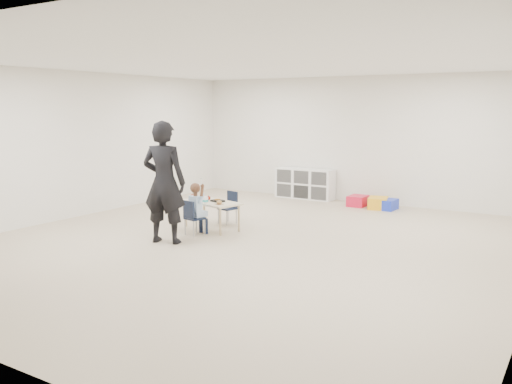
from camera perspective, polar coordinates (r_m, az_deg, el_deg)
The scene contains 16 objects.
room at distance 8.30m, azimuth -0.67°, elevation 4.00°, with size 9.00×9.02×2.80m.
table at distance 9.50m, azimuth -4.67°, elevation -2.42°, with size 1.17×0.78×0.49m.
chair_near at distance 9.08m, azimuth -6.46°, elevation -2.69°, with size 0.29×0.27×0.59m, color black, non-canonical shape.
chair_far at distance 9.91m, azimuth -3.03°, elevation -1.67°, with size 0.29×0.27×0.59m, color black, non-canonical shape.
child at distance 9.05m, azimuth -6.48°, elevation -1.63°, with size 0.39×0.39×0.93m, color #AECCEC, non-canonical shape.
lunch_tray_near at distance 9.42m, azimuth -4.06°, elevation -0.93°, with size 0.22×0.16×0.03m, color black.
lunch_tray_far at distance 9.79m, azimuth -5.60°, elevation -0.58°, with size 0.22×0.16×0.03m, color black.
milk_carton at distance 9.37m, azimuth -5.36°, elevation -0.78°, with size 0.07×0.07×0.10m, color white.
bread_roll at distance 9.16m, azimuth -3.90°, elevation -1.09°, with size 0.09×0.09×0.07m, color tan.
apple_near at distance 9.59m, azimuth -5.02°, elevation -0.63°, with size 0.07×0.07×0.07m, color maroon.
apple_far at distance 9.82m, azimuth -6.73°, elevation -0.44°, with size 0.07×0.07×0.07m, color maroon.
cubby_shelf at distance 12.71m, azimuth 5.16°, elevation 0.89°, with size 1.40×0.40×0.70m, color white.
adult at distance 8.52m, azimuth -9.64°, elevation 1.00°, with size 0.70×0.46×1.91m, color black.
bin_red at distance 11.90m, azimuth 10.67°, elevation -0.92°, with size 0.36×0.46×0.23m, color red.
bin_yellow at distance 11.68m, azimuth 12.73°, elevation -1.14°, with size 0.38×0.49×0.24m, color #F5AC19.
bin_blue at distance 11.62m, azimuth 13.64°, elevation -1.28°, with size 0.35×0.45×0.22m, color #1A31C5.
Camera 1 is at (4.45, -6.97, 2.10)m, focal length 38.00 mm.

